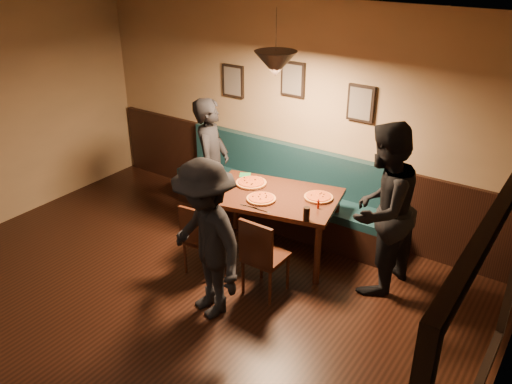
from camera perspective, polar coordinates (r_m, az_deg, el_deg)
floor at (r=5.13m, az=-18.02°, el=-17.63°), size 7.00×7.00×0.00m
ceiling at (r=3.86m, az=-23.83°, el=14.47°), size 7.00×7.00×0.00m
wall_back at (r=6.72m, az=3.99°, el=8.29°), size 6.00×0.00×6.00m
wainscot at (r=7.02m, az=3.65°, el=1.22°), size 5.88×0.06×1.00m
booth_bench at (r=6.81m, az=2.47°, el=0.44°), size 3.00×0.60×1.00m
window_frame at (r=3.20m, az=23.00°, el=-13.63°), size 0.06×2.56×1.86m
window_glass at (r=3.20m, az=22.47°, el=-13.48°), size 0.00×2.40×2.40m
picture_left at (r=7.09m, az=-2.45°, el=11.80°), size 0.32×0.04×0.42m
picture_center at (r=6.57m, az=3.98°, el=11.97°), size 0.32×0.04×0.42m
picture_right at (r=6.22m, az=11.17°, el=9.31°), size 0.32×0.04×0.42m
pendant_lamp at (r=5.52m, az=2.11°, el=13.58°), size 0.44×0.44×0.25m
dining_table at (r=6.19m, az=1.83°, el=-3.51°), size 1.62×1.23×0.78m
chair_near_left at (r=5.90m, az=-5.56°, el=-4.84°), size 0.41×0.41×0.84m
chair_near_right at (r=5.52m, az=1.05°, el=-6.76°), size 0.40×0.40×0.89m
diner_left at (r=6.55m, az=-4.75°, el=2.76°), size 0.62×0.74×1.72m
diner_right at (r=5.52m, az=13.31°, el=-1.85°), size 0.82×0.98×1.84m
diner_front at (r=5.08m, az=-5.38°, el=-5.17°), size 1.20×0.94×1.63m
pizza_a at (r=6.24m, az=-0.52°, el=0.99°), size 0.37×0.37×0.04m
pizza_b at (r=5.87m, az=0.56°, el=-0.71°), size 0.38×0.38×0.04m
pizza_c at (r=5.95m, az=6.72°, el=-0.55°), size 0.39×0.39×0.04m
soda_glass at (r=5.46m, az=5.44°, el=-2.34°), size 0.09×0.09×0.15m
tabasco_bottle at (r=5.72m, az=6.68°, el=-1.24°), size 0.03×0.03×0.11m
napkin_a at (r=6.49m, az=-1.18°, el=1.84°), size 0.18×0.18×0.01m
napkin_b at (r=6.14m, az=-4.06°, el=0.32°), size 0.16×0.16×0.01m
cutlery_set at (r=5.70m, az=-0.17°, el=-1.76°), size 0.21×0.04×0.00m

